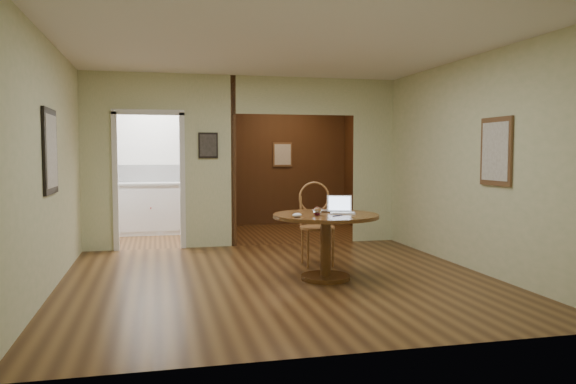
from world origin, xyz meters
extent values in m
plane|color=#402612|center=(0.00, 0.00, 0.00)|extent=(5.00, 5.00, 0.00)
plane|color=white|center=(0.00, 0.00, 2.70)|extent=(5.00, 5.00, 0.00)
plane|color=beige|center=(0.00, -2.50, 1.35)|extent=(5.00, 0.00, 5.00)
plane|color=beige|center=(-2.50, 0.00, 1.35)|extent=(0.00, 5.00, 5.00)
plane|color=beige|center=(2.50, 0.00, 1.35)|extent=(0.00, 5.00, 5.00)
cube|color=beige|center=(-2.25, 2.50, 1.35)|extent=(0.50, 2.70, 0.04)
cube|color=beige|center=(-0.60, 2.50, 1.35)|extent=(0.80, 2.70, 0.04)
cube|color=beige|center=(2.15, 2.50, 1.35)|extent=(0.70, 2.70, 0.04)
plane|color=silver|center=(-1.35, 4.50, 1.35)|extent=(2.70, 0.00, 2.70)
plane|color=#392310|center=(1.15, 5.00, 1.35)|extent=(2.70, 0.00, 2.70)
cube|color=#392310|center=(-0.20, 3.75, 1.35)|extent=(0.08, 2.50, 2.70)
cube|color=black|center=(-2.48, 0.00, 1.50)|extent=(0.03, 0.70, 0.90)
cube|color=brown|center=(2.48, -0.50, 1.50)|extent=(0.03, 0.60, 0.80)
cube|color=black|center=(-0.60, 2.48, 1.60)|extent=(0.30, 0.03, 0.40)
cube|color=white|center=(1.15, 4.98, 1.45)|extent=(0.40, 0.03, 0.50)
cube|color=white|center=(-1.35, 4.49, 1.10)|extent=(2.00, 0.02, 0.32)
cylinder|color=#5C3417|center=(0.52, -0.11, 0.03)|extent=(0.58, 0.58, 0.05)
cylinder|color=#5C3417|center=(0.52, -0.11, 0.38)|extent=(0.12, 0.12, 0.67)
cylinder|color=#5C3417|center=(0.52, -0.11, 0.75)|extent=(1.23, 1.23, 0.04)
cylinder|color=#9B5B37|center=(0.66, 0.72, 0.50)|extent=(0.48, 0.48, 0.03)
cylinder|color=#9B5B37|center=(0.49, 0.56, 0.25)|extent=(0.03, 0.03, 0.50)
cylinder|color=#9B5B37|center=(0.83, 0.55, 0.25)|extent=(0.03, 0.03, 0.50)
cylinder|color=#9B5B37|center=(0.50, 0.90, 0.25)|extent=(0.03, 0.03, 0.50)
cylinder|color=#9B5B37|center=(0.84, 0.89, 0.25)|extent=(0.03, 0.03, 0.50)
cylinder|color=#9B5B37|center=(0.48, 0.90, 0.71)|extent=(0.03, 0.03, 0.40)
cylinder|color=#9B5B37|center=(0.86, 0.88, 0.71)|extent=(0.03, 0.03, 0.40)
torus|color=#9B5B37|center=(0.67, 0.90, 0.89)|extent=(0.43, 0.04, 0.43)
cube|color=white|center=(0.73, -0.10, 0.78)|extent=(0.34, 0.28, 0.01)
cube|color=silver|center=(0.73, -0.13, 0.79)|extent=(0.27, 0.18, 0.00)
cube|color=white|center=(0.73, 0.02, 0.88)|extent=(0.30, 0.14, 0.19)
cube|color=#8F9EB6|center=(0.73, 0.01, 0.88)|extent=(0.26, 0.11, 0.16)
imported|color=#B5B6BA|center=(0.60, 0.07, 0.78)|extent=(0.34, 0.22, 0.03)
ellipsoid|color=white|center=(0.11, -0.36, 0.80)|extent=(0.13, 0.10, 0.05)
cylinder|color=#0B1752|center=(0.60, -0.31, 0.78)|extent=(0.14, 0.08, 0.01)
cube|color=white|center=(-1.35, 4.20, 0.45)|extent=(2.00, 0.55, 0.90)
cube|color=#B8B9B4|center=(-1.35, 4.20, 0.92)|extent=(2.06, 0.60, 0.04)
sphere|color=#B20C0C|center=(-1.50, 3.91, 0.50)|extent=(0.03, 0.03, 0.03)
sphere|color=#B20C0C|center=(-0.50, 3.91, 0.50)|extent=(0.03, 0.03, 0.03)
ellipsoid|color=beige|center=(-0.71, 4.20, 1.09)|extent=(0.38, 0.35, 0.31)
camera|label=1|loc=(-1.39, -6.34, 1.48)|focal=35.00mm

